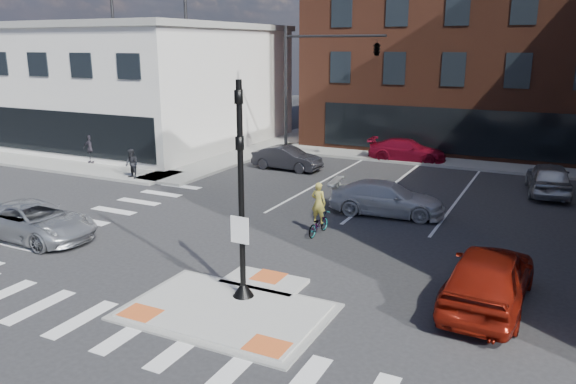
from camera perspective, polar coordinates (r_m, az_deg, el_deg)
The scene contains 18 objects.
ground at distance 15.83m, azimuth -5.30°, elevation -11.38°, with size 120.00×120.00×0.00m, color #28282B.
refuge_island at distance 15.61m, azimuth -5.81°, elevation -11.58°, with size 5.40×4.65×0.13m.
sidewalk_nw at distance 37.23m, azimuth -15.03°, elevation 3.62°, with size 23.50×20.50×0.15m.
sidewalk_n at distance 35.02m, azimuth 18.41°, elevation 2.68°, with size 26.00×3.00×0.15m, color gray.
building_nw at distance 43.65m, azimuth -16.55°, elevation 10.60°, with size 20.40×16.40×14.40m.
building_n at distance 44.26m, azimuth 21.24°, elevation 14.92°, with size 24.40×18.40×15.50m.
building_far_left at distance 65.09m, azimuth 16.58°, elevation 12.47°, with size 10.00×12.00×10.00m, color slate.
signal_pole at distance 15.26m, azimuth -4.73°, elevation -2.84°, with size 0.60×0.60×5.98m.
mast_arm_signal at distance 32.00m, azimuth 6.40°, elevation 13.35°, with size 6.10×2.24×8.00m.
silver_suv at distance 22.60m, azimuth -24.41°, elevation -2.71°, with size 2.27×4.92×1.37m, color #B4B7BB.
red_sedan at distance 16.33m, azimuth 19.73°, elevation -8.07°, with size 2.04×5.06×1.72m, color maroon.
white_pickup at distance 23.91m, azimuth 10.00°, elevation -0.65°, with size 1.94×4.77×1.39m, color silver.
bg_car_dark at distance 32.06m, azimuth -0.10°, elevation 3.46°, with size 1.41×4.03×1.33m, color #26262B.
bg_car_silver at distance 29.47m, azimuth 24.98°, elevation 1.27°, with size 1.84×4.58×1.56m, color #B1B4B9.
bg_car_red at distance 35.16m, azimuth 12.00°, elevation 4.17°, with size 1.90×4.67×1.36m, color maroon.
cyclist at distance 21.11m, azimuth 3.10°, elevation -2.55°, with size 0.60×1.58×2.02m.
pedestrian_a at distance 30.40m, azimuth -15.59°, elevation 2.78°, with size 0.75×0.59×1.55m, color black.
pedestrian_b at distance 35.16m, azimuth -19.42°, elevation 4.16°, with size 0.98×0.41×1.67m, color #322E38.
Camera 1 is at (7.58, -12.03, 6.97)m, focal length 35.00 mm.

